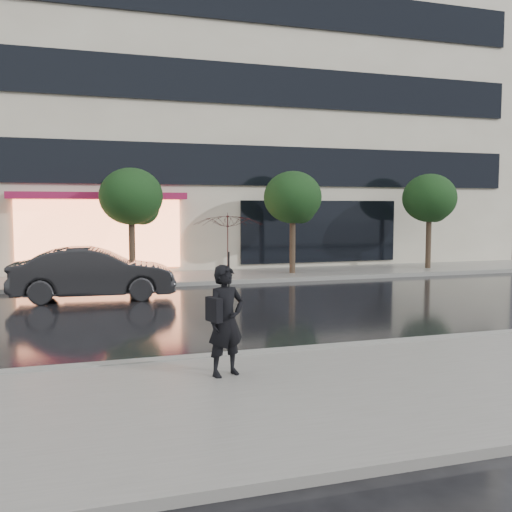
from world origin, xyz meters
name	(u,v)px	position (x,y,z in m)	size (l,w,h in m)	color
ground	(332,339)	(0.00, 0.00, 0.00)	(120.00, 120.00, 0.00)	black
sidewalk_near	(427,383)	(0.00, -3.25, 0.06)	(60.00, 4.50, 0.12)	slate
sidewalk_far	(214,276)	(0.00, 10.25, 0.06)	(60.00, 3.50, 0.12)	slate
curb_near	(355,347)	(0.00, -1.00, 0.07)	(60.00, 0.25, 0.14)	gray
curb_far	(226,282)	(0.00, 8.50, 0.07)	(60.00, 0.25, 0.14)	gray
office_building	(177,76)	(0.00, 17.97, 9.00)	(30.00, 12.76, 18.00)	beige
bg_building_right	(483,139)	(26.00, 28.00, 8.00)	(12.00, 12.00, 16.00)	#4C4C54
tree_mid_west	(133,199)	(-2.94, 10.03, 2.92)	(2.20, 2.20, 3.99)	#33261C
tree_mid_east	(294,199)	(3.06, 10.03, 2.92)	(2.20, 2.20, 3.99)	#33261C
tree_far_east	(430,200)	(9.06, 10.03, 2.92)	(2.20, 2.20, 3.99)	#33261C
parked_car	(94,273)	(-4.39, 6.51, 0.74)	(1.58, 4.52, 1.49)	black
pedestrian_with_umbrella	(228,266)	(-2.70, -2.15, 1.75)	(1.30, 1.32, 2.42)	black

